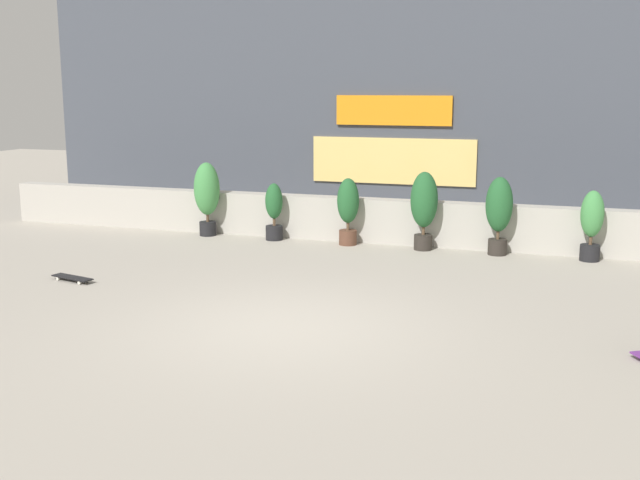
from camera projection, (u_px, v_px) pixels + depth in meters
The scene contains 10 objects.
ground_plane at pixel (284, 327), 10.40m from camera, with size 48.00×48.00×0.00m, color #A8A093.
planter_wall at pixel (391, 221), 15.89m from camera, with size 18.00×0.40×0.90m, color #B2ADA3.
building_backdrop at pixel (431, 83), 19.07m from camera, with size 20.00×2.08×6.50m.
potted_plant_0 at pixel (207, 193), 16.62m from camera, with size 0.55×0.55×1.57m.
potted_plant_1 at pixel (274, 210), 16.19m from camera, with size 0.36×0.36×1.19m.
potted_plant_2 at pixel (348, 207), 15.66m from camera, with size 0.44×0.44×1.36m.
potted_plant_3 at pixel (424, 204), 15.15m from camera, with size 0.53×0.53×1.54m.
potted_plant_4 at pixel (499, 210), 14.70m from camera, with size 0.51×0.51×1.49m.
potted_plant_5 at pixel (592, 222), 14.20m from camera, with size 0.42×0.42×1.30m.
skateboard_near_camera at pixel (72, 278), 12.81m from camera, with size 0.82×0.38×0.08m.
Camera 1 is at (3.66, -9.30, 3.14)m, focal length 43.74 mm.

